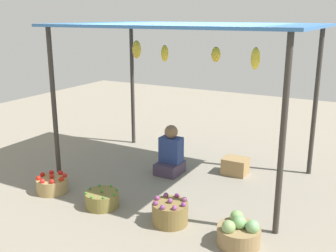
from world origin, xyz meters
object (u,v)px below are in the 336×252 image
at_px(basket_green_chilies, 102,199).
at_px(basket_purple_onions, 170,212).
at_px(basket_red_tomatoes, 52,184).
at_px(vendor_person, 170,155).
at_px(wooden_crate_near_vendor, 235,166).
at_px(basket_cabbages, 239,233).

xyz_separation_m(basket_green_chilies, basket_purple_onions, (0.99, 0.05, 0.04)).
distance_m(basket_red_tomatoes, basket_green_chilies, 0.90).
xyz_separation_m(vendor_person, wooden_crate_near_vendor, (0.92, 0.45, -0.17)).
distance_m(basket_green_chilies, basket_cabbages, 1.87).
bearing_deg(wooden_crate_near_vendor, basket_red_tomatoes, -137.26).
relative_size(vendor_person, wooden_crate_near_vendor, 2.08).
xyz_separation_m(vendor_person, basket_green_chilies, (-0.22, -1.47, -0.20)).
height_order(vendor_person, basket_green_chilies, vendor_person).
relative_size(basket_green_chilies, wooden_crate_near_vendor, 1.17).
xyz_separation_m(basket_purple_onions, wooden_crate_near_vendor, (0.15, 1.87, -0.01)).
height_order(basket_green_chilies, wooden_crate_near_vendor, wooden_crate_near_vendor).
height_order(basket_red_tomatoes, basket_cabbages, basket_cabbages).
bearing_deg(basket_cabbages, vendor_person, 138.23).
xyz_separation_m(basket_red_tomatoes, wooden_crate_near_vendor, (2.04, 1.89, 0.02)).
height_order(vendor_person, basket_cabbages, vendor_person).
bearing_deg(basket_cabbages, wooden_crate_near_vendor, 110.69).
xyz_separation_m(vendor_person, basket_cabbages, (1.64, -1.47, -0.16)).
relative_size(basket_green_chilies, basket_cabbages, 0.92).
height_order(basket_purple_onions, basket_cabbages, basket_cabbages).
relative_size(basket_cabbages, wooden_crate_near_vendor, 1.27).
bearing_deg(wooden_crate_near_vendor, basket_purple_onions, -94.68).
height_order(vendor_person, basket_purple_onions, vendor_person).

